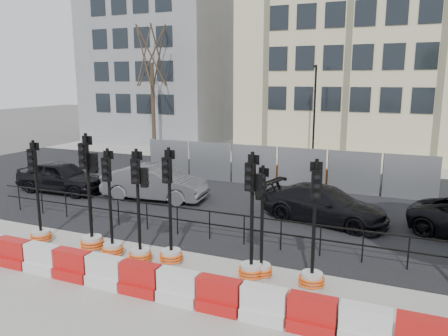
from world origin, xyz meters
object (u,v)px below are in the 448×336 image
at_px(traffic_signal_d, 140,236).
at_px(traffic_signal_h, 313,262).
at_px(traffic_signal_a, 40,222).
at_px(car_a, 61,177).
at_px(car_c, 325,204).

relative_size(traffic_signal_d, traffic_signal_h, 1.00).
bearing_deg(traffic_signal_h, traffic_signal_d, 166.49).
xyz_separation_m(traffic_signal_d, traffic_signal_h, (4.86, 0.37, -0.11)).
xyz_separation_m(traffic_signal_a, traffic_signal_h, (8.70, 0.30, -0.00)).
distance_m(traffic_signal_a, traffic_signal_h, 8.70).
distance_m(traffic_signal_a, car_a, 6.63).
xyz_separation_m(traffic_signal_a, car_a, (-4.03, 5.27, 0.05)).
relative_size(car_a, car_c, 0.89).
relative_size(traffic_signal_a, traffic_signal_d, 1.01).
xyz_separation_m(traffic_signal_h, car_c, (-0.67, 5.36, -0.02)).
relative_size(traffic_signal_a, car_c, 0.68).
height_order(traffic_signal_a, car_a, traffic_signal_a).
height_order(traffic_signal_h, car_c, traffic_signal_h).
bearing_deg(car_a, traffic_signal_h, -112.52).
xyz_separation_m(traffic_signal_a, traffic_signal_d, (3.84, -0.06, 0.10)).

